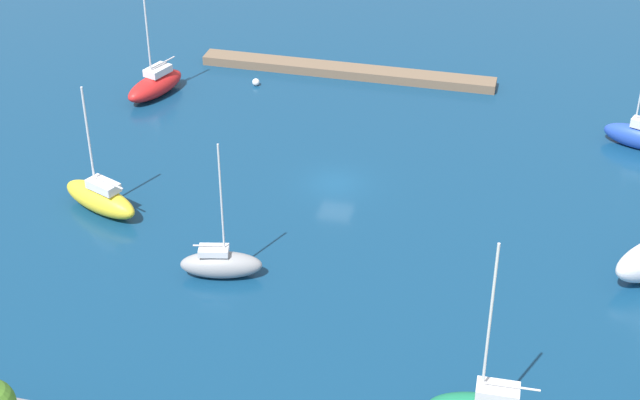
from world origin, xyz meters
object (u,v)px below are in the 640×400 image
Objects in this scene: pier_dock at (347,71)px; sailboat_red_mid_basin at (155,84)px; mooring_buoy_white at (256,82)px; sailboat_yellow_by_breakwater at (100,198)px; sailboat_gray_along_channel at (221,264)px; sailboat_blue_west_end at (637,135)px.

sailboat_red_mid_basin is (15.21, 8.08, 0.65)m from pier_dock.
mooring_buoy_white is (-7.86, -3.99, -0.72)m from sailboat_red_mid_basin.
pier_dock is at bearing -90.89° from sailboat_yellow_by_breakwater.
sailboat_yellow_by_breakwater is (11.81, 26.65, 0.70)m from pier_dock.
mooring_buoy_white is (-4.47, -22.56, -0.78)m from sailboat_yellow_by_breakwater.
sailboat_gray_along_channel is 14.76× the size of mooring_buoy_white.
sailboat_red_mid_basin is 17.02× the size of mooring_buoy_white.
sailboat_blue_west_end is at bearing -129.91° from sailboat_yellow_by_breakwater.
sailboat_red_mid_basin reaches higher than sailboat_yellow_by_breakwater.
sailboat_yellow_by_breakwater reaches higher than sailboat_blue_west_end.
sailboat_red_mid_basin reaches higher than mooring_buoy_white.
sailboat_gray_along_channel reaches higher than sailboat_blue_west_end.
pier_dock is 29.16m from sailboat_yellow_by_breakwater.
pier_dock is at bearing 75.28° from sailboat_gray_along_channel.
sailboat_gray_along_channel is (-14.10, 23.89, -0.09)m from sailboat_red_mid_basin.
sailboat_gray_along_channel is at bearing 88.02° from pier_dock.
sailboat_gray_along_channel reaches higher than mooring_buoy_white.
sailboat_yellow_by_breakwater is at bearing 29.30° from sailboat_red_mid_basin.
sailboat_yellow_by_breakwater is 14.69× the size of mooring_buoy_white.
sailboat_red_mid_basin is at bearing 27.97° from pier_dock.
sailboat_blue_west_end is (-36.86, -18.84, -0.08)m from sailboat_yellow_by_breakwater.
sailboat_blue_west_end is 32.61m from mooring_buoy_white.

